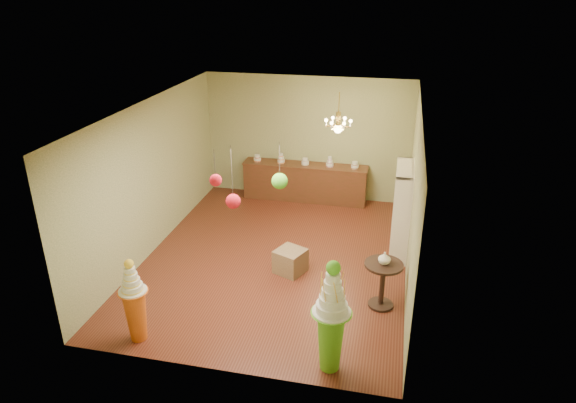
% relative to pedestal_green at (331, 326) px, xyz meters
% --- Properties ---
extents(floor, '(6.50, 6.50, 0.00)m').
position_rel_pedestal_green_xyz_m(floor, '(-1.47, 2.85, -0.71)').
color(floor, '#5A2518').
rests_on(floor, ground).
extents(ceiling, '(6.50, 6.50, 0.00)m').
position_rel_pedestal_green_xyz_m(ceiling, '(-1.47, 2.85, 2.29)').
color(ceiling, silver).
rests_on(ceiling, ground).
extents(wall_back, '(5.00, 0.04, 3.00)m').
position_rel_pedestal_green_xyz_m(wall_back, '(-1.47, 6.10, 0.79)').
color(wall_back, '#9BA26F').
rests_on(wall_back, ground).
extents(wall_front, '(5.00, 0.04, 3.00)m').
position_rel_pedestal_green_xyz_m(wall_front, '(-1.47, -0.40, 0.79)').
color(wall_front, '#9BA26F').
rests_on(wall_front, ground).
extents(wall_left, '(0.04, 6.50, 3.00)m').
position_rel_pedestal_green_xyz_m(wall_left, '(-3.97, 2.85, 0.79)').
color(wall_left, '#9BA26F').
rests_on(wall_left, ground).
extents(wall_right, '(0.04, 6.50, 3.00)m').
position_rel_pedestal_green_xyz_m(wall_right, '(1.03, 2.85, 0.79)').
color(wall_right, '#9BA26F').
rests_on(wall_right, ground).
extents(pedestal_green, '(0.57, 0.57, 1.73)m').
position_rel_pedestal_green_xyz_m(pedestal_green, '(0.00, 0.00, 0.00)').
color(pedestal_green, '#65BF29').
rests_on(pedestal_green, floor).
extents(pedestal_orange, '(0.46, 0.46, 1.38)m').
position_rel_pedestal_green_xyz_m(pedestal_orange, '(-2.95, 0.00, -0.16)').
color(pedestal_orange, '#C95417').
rests_on(pedestal_orange, floor).
extents(burlap_riser, '(0.65, 0.65, 0.45)m').
position_rel_pedestal_green_xyz_m(burlap_riser, '(-1.09, 2.40, -0.48)').
color(burlap_riser, olive).
rests_on(burlap_riser, floor).
extents(sideboard, '(3.04, 0.54, 1.16)m').
position_rel_pedestal_green_xyz_m(sideboard, '(-1.47, 5.82, -0.23)').
color(sideboard, '#572F1B').
rests_on(sideboard, floor).
extents(shelving_unit, '(0.33, 1.20, 1.80)m').
position_rel_pedestal_green_xyz_m(shelving_unit, '(0.87, 3.65, 0.19)').
color(shelving_unit, white).
rests_on(shelving_unit, floor).
extents(round_table, '(0.74, 0.74, 0.82)m').
position_rel_pedestal_green_xyz_m(round_table, '(0.63, 1.66, -0.18)').
color(round_table, black).
rests_on(round_table, floor).
extents(vase, '(0.22, 0.22, 0.21)m').
position_rel_pedestal_green_xyz_m(vase, '(0.63, 1.66, 0.21)').
color(vase, white).
rests_on(vase, round_table).
extents(pom_red_left, '(0.21, 0.21, 0.94)m').
position_rel_pedestal_green_xyz_m(pom_red_left, '(-1.54, 0.61, 1.46)').
color(pom_red_left, '#3D342C').
rests_on(pom_red_left, ceiling).
extents(pom_green_mid, '(0.23, 0.23, 0.70)m').
position_rel_pedestal_green_xyz_m(pom_green_mid, '(-0.93, 0.91, 1.70)').
color(pom_green_mid, '#3D342C').
rests_on(pom_green_mid, ceiling).
extents(pom_red_right, '(0.17, 0.17, 0.52)m').
position_rel_pedestal_green_xyz_m(pom_red_right, '(-1.69, 0.38, 1.85)').
color(pom_red_right, '#3D342C').
rests_on(pom_red_right, ceiling).
extents(chandelier, '(0.62, 0.62, 0.85)m').
position_rel_pedestal_green_xyz_m(chandelier, '(-0.54, 4.42, 1.59)').
color(chandelier, gold).
rests_on(chandelier, ceiling).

